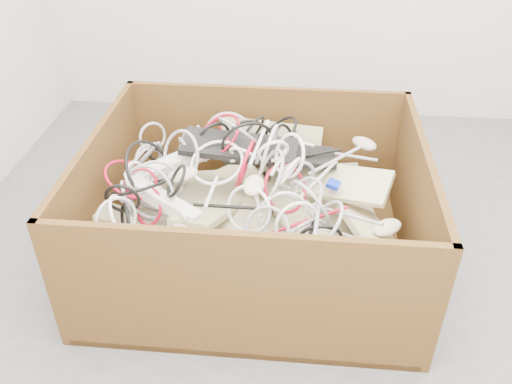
# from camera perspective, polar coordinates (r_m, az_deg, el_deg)

# --- Properties ---
(ground) EXTENTS (3.00, 3.00, 0.00)m
(ground) POSITION_cam_1_polar(r_m,az_deg,el_deg) (2.04, 6.20, -10.42)
(ground) COLOR #4F4F51
(ground) RESTS_ON ground
(cardboard_box) EXTENTS (1.19, 0.99, 0.52)m
(cardboard_box) POSITION_cam_1_polar(r_m,az_deg,el_deg) (2.09, -0.51, -4.04)
(cardboard_box) COLOR #3A1D0E
(cardboard_box) RESTS_ON ground
(keyboard_pile) EXTENTS (1.14, 0.81, 0.36)m
(keyboard_pile) POSITION_cam_1_polar(r_m,az_deg,el_deg) (2.05, 0.30, 0.07)
(keyboard_pile) COLOR #CABD8E
(keyboard_pile) RESTS_ON cardboard_box
(mice_scatter) EXTENTS (0.91, 0.78, 0.21)m
(mice_scatter) POSITION_cam_1_polar(r_m,az_deg,el_deg) (1.92, -0.02, 0.41)
(mice_scatter) COLOR #BBAD96
(mice_scatter) RESTS_ON keyboard_pile
(power_strip_left) EXTENTS (0.32, 0.19, 0.13)m
(power_strip_left) POSITION_cam_1_polar(r_m,az_deg,el_deg) (2.06, -9.23, 2.76)
(power_strip_left) COLOR white
(power_strip_left) RESTS_ON keyboard_pile
(power_strip_right) EXTENTS (0.29, 0.19, 0.10)m
(power_strip_right) POSITION_cam_1_polar(r_m,az_deg,el_deg) (1.91, -9.69, -0.90)
(power_strip_right) COLOR white
(power_strip_right) RESTS_ON keyboard_pile
(vga_plug) EXTENTS (0.06, 0.05, 0.03)m
(vga_plug) POSITION_cam_1_polar(r_m,az_deg,el_deg) (1.99, 8.12, 0.81)
(vga_plug) COLOR #0D27C4
(vga_plug) RESTS_ON keyboard_pile
(cable_tangle) EXTENTS (1.04, 0.81, 0.44)m
(cable_tangle) POSITION_cam_1_polar(r_m,az_deg,el_deg) (1.95, -4.31, 2.06)
(cable_tangle) COLOR #949398
(cable_tangle) RESTS_ON keyboard_pile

